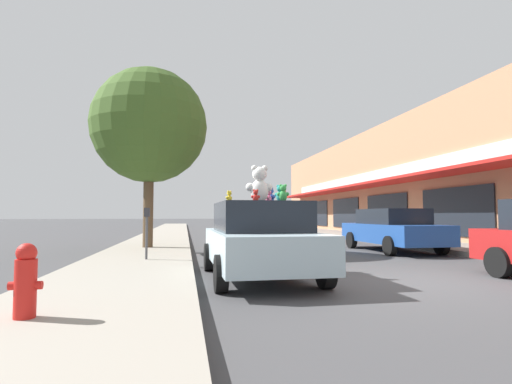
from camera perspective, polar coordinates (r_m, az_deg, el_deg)
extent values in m
plane|color=#424244|center=(8.33, 20.84, -11.76)|extent=(260.00, 260.00, 0.00)
cube|color=gray|center=(7.27, -19.56, -12.41)|extent=(2.67, 90.00, 0.16)
cube|color=tan|center=(26.07, 28.41, 1.40)|extent=(10.61, 39.79, 6.43)
cube|color=red|center=(22.74, 16.20, 1.06)|extent=(1.70, 33.42, 0.12)
cube|color=silver|center=(23.15, 17.95, 2.38)|extent=(0.08, 31.83, 0.70)
cube|color=black|center=(18.23, 26.53, -2.51)|extent=(0.06, 4.32, 2.00)
cube|color=black|center=(23.05, 18.06, -2.79)|extent=(0.06, 4.32, 2.00)
cube|color=black|center=(28.19, 12.60, -2.94)|extent=(0.06, 4.32, 2.00)
cube|color=black|center=(33.50, 8.84, -3.02)|extent=(0.06, 4.32, 2.00)
cube|color=black|center=(38.92, 6.13, -3.08)|extent=(0.06, 4.32, 2.00)
cube|color=#ADC6D1|center=(7.99, 0.47, -7.86)|extent=(1.90, 4.18, 0.63)
cube|color=black|center=(7.96, 0.47, -3.55)|extent=(1.65, 2.31, 0.57)
cylinder|color=black|center=(9.17, -6.74, -9.23)|extent=(0.21, 0.62, 0.62)
cylinder|color=black|center=(9.47, 4.29, -9.05)|extent=(0.21, 0.62, 0.62)
cylinder|color=black|center=(6.62, -5.04, -11.53)|extent=(0.21, 0.62, 0.62)
cylinder|color=black|center=(7.04, 9.94, -11.01)|extent=(0.21, 0.62, 0.62)
ellipsoid|color=white|center=(8.37, 0.50, 0.11)|extent=(0.38, 0.32, 0.49)
sphere|color=white|center=(8.40, 0.50, 2.57)|extent=(0.31, 0.31, 0.31)
sphere|color=white|center=(8.44, 1.25, 3.38)|extent=(0.13, 0.13, 0.13)
sphere|color=white|center=(8.39, -0.25, 3.41)|extent=(0.13, 0.13, 0.13)
sphere|color=white|center=(8.53, 0.33, 2.36)|extent=(0.12, 0.12, 0.12)
sphere|color=white|center=(8.45, 1.78, 0.66)|extent=(0.18, 0.18, 0.18)
sphere|color=white|center=(8.37, -0.86, 0.70)|extent=(0.18, 0.18, 0.18)
ellipsoid|color=teal|center=(7.55, 3.45, -0.63)|extent=(0.20, 0.20, 0.20)
sphere|color=teal|center=(7.55, 3.45, 0.49)|extent=(0.18, 0.18, 0.13)
sphere|color=teal|center=(7.54, 3.76, 0.87)|extent=(0.07, 0.07, 0.05)
sphere|color=teal|center=(7.58, 3.14, 0.85)|extent=(0.07, 0.07, 0.05)
sphere|color=#47CDC6|center=(7.60, 3.63, 0.41)|extent=(0.07, 0.07, 0.05)
sphere|color=teal|center=(7.52, 4.04, -0.35)|extent=(0.10, 0.10, 0.07)
sphere|color=teal|center=(7.59, 2.95, -0.38)|extent=(0.10, 0.10, 0.07)
ellipsoid|color=black|center=(8.76, 0.56, -0.90)|extent=(0.23, 0.23, 0.23)
sphere|color=black|center=(8.77, 0.55, 0.21)|extent=(0.20, 0.20, 0.15)
sphere|color=black|center=(8.75, 0.86, 0.59)|extent=(0.09, 0.09, 0.06)
sphere|color=black|center=(8.80, 0.25, 0.57)|extent=(0.09, 0.09, 0.06)
sphere|color=#3A3A3D|center=(8.83, 0.73, 0.13)|extent=(0.08, 0.08, 0.06)
sphere|color=black|center=(8.74, 1.14, -0.63)|extent=(0.12, 0.12, 0.08)
sphere|color=black|center=(8.82, 0.05, -0.65)|extent=(0.12, 0.12, 0.08)
ellipsoid|color=yellow|center=(8.22, -3.84, -1.00)|extent=(0.16, 0.16, 0.16)
sphere|color=yellow|center=(8.23, -3.84, -0.20)|extent=(0.14, 0.14, 0.10)
sphere|color=yellow|center=(8.26, -3.69, 0.05)|extent=(0.06, 0.06, 0.04)
sphere|color=yellow|center=(8.20, -3.99, 0.08)|extent=(0.06, 0.06, 0.04)
sphere|color=#FFFF4D|center=(8.25, -4.07, -0.25)|extent=(0.05, 0.05, 0.04)
sphere|color=yellow|center=(8.28, -3.63, -0.83)|extent=(0.08, 0.08, 0.06)
sphere|color=yellow|center=(8.18, -4.15, -0.79)|extent=(0.08, 0.08, 0.06)
ellipsoid|color=green|center=(7.35, 3.89, -0.56)|extent=(0.17, 0.15, 0.20)
sphere|color=green|center=(7.36, 3.88, 0.56)|extent=(0.14, 0.14, 0.12)
sphere|color=green|center=(7.36, 4.23, 0.94)|extent=(0.06, 0.06, 0.05)
sphere|color=green|center=(7.36, 3.54, 0.94)|extent=(0.06, 0.06, 0.05)
sphere|color=#5ADA6D|center=(7.41, 3.85, 0.48)|extent=(0.05, 0.05, 0.05)
sphere|color=green|center=(7.37, 4.49, -0.30)|extent=(0.08, 0.08, 0.07)
sphere|color=green|center=(7.36, 3.27, -0.30)|extent=(0.08, 0.08, 0.07)
ellipsoid|color=olive|center=(8.21, 3.93, -0.89)|extent=(0.18, 0.19, 0.18)
sphere|color=olive|center=(8.22, 3.92, 0.06)|extent=(0.16, 0.16, 0.12)
sphere|color=olive|center=(8.26, 4.06, 0.36)|extent=(0.07, 0.07, 0.05)
sphere|color=olive|center=(8.19, 3.78, 0.39)|extent=(0.07, 0.07, 0.05)
sphere|color=tan|center=(8.24, 3.62, 0.00)|extent=(0.06, 0.06, 0.04)
sphere|color=olive|center=(8.29, 4.10, -0.69)|extent=(0.10, 0.10, 0.07)
sphere|color=olive|center=(8.15, 3.62, -0.65)|extent=(0.10, 0.10, 0.07)
ellipsoid|color=red|center=(7.81, -0.06, -0.88)|extent=(0.12, 0.10, 0.16)
sphere|color=red|center=(7.81, -0.06, -0.04)|extent=(0.10, 0.10, 0.10)
sphere|color=red|center=(7.82, 0.20, 0.24)|extent=(0.04, 0.04, 0.04)
sphere|color=red|center=(7.81, -0.31, 0.24)|extent=(0.04, 0.04, 0.04)
sphere|color=#FF4741|center=(7.85, -0.10, -0.10)|extent=(0.04, 0.04, 0.04)
sphere|color=red|center=(7.82, 0.39, -0.69)|extent=(0.06, 0.06, 0.06)
sphere|color=red|center=(7.81, -0.52, -0.68)|extent=(0.06, 0.06, 0.06)
ellipsoid|color=pink|center=(8.91, 1.82, -1.04)|extent=(0.18, 0.19, 0.20)
sphere|color=pink|center=(8.92, 1.82, -0.09)|extent=(0.17, 0.17, 0.13)
sphere|color=pink|center=(8.96, 1.88, 0.21)|extent=(0.07, 0.07, 0.05)
sphere|color=pink|center=(8.88, 1.76, 0.24)|extent=(0.07, 0.07, 0.05)
sphere|color=#FFA3DA|center=(8.93, 1.48, -0.14)|extent=(0.06, 0.06, 0.05)
sphere|color=pink|center=(8.99, 1.85, -0.83)|extent=(0.10, 0.10, 0.07)
sphere|color=pink|center=(8.84, 1.64, -0.79)|extent=(0.10, 0.10, 0.07)
ellipsoid|color=blue|center=(9.04, 2.07, -0.95)|extent=(0.22, 0.23, 0.24)
sphere|color=blue|center=(9.05, 2.07, 0.16)|extent=(0.20, 0.20, 0.15)
sphere|color=blue|center=(9.01, 2.28, 0.55)|extent=(0.08, 0.08, 0.06)
sphere|color=blue|center=(9.10, 1.85, 0.51)|extent=(0.08, 0.08, 0.06)
sphere|color=#548DFF|center=(9.09, 2.38, 0.09)|extent=(0.08, 0.08, 0.06)
sphere|color=blue|center=(8.98, 2.52, -0.67)|extent=(0.12, 0.12, 0.09)
sphere|color=blue|center=(9.13, 1.76, -0.71)|extent=(0.12, 0.12, 0.09)
cylinder|color=black|center=(9.48, 31.39, -8.57)|extent=(0.20, 0.62, 0.62)
cube|color=#1E4793|center=(14.73, 18.88, -5.59)|extent=(1.80, 4.64, 0.64)
cube|color=black|center=(14.72, 18.83, -3.33)|extent=(1.58, 2.46, 0.53)
cylinder|color=black|center=(15.65, 13.48, -6.69)|extent=(0.20, 0.62, 0.62)
cylinder|color=black|center=(16.43, 19.17, -6.44)|extent=(0.20, 0.62, 0.62)
cylinder|color=black|center=(13.07, 18.56, -7.30)|extent=(0.20, 0.62, 0.62)
cylinder|color=black|center=(13.99, 24.96, -6.89)|extent=(0.20, 0.62, 0.62)
cylinder|color=brown|center=(14.14, -15.15, -2.54)|extent=(0.34, 0.34, 2.50)
sphere|color=#3D5B23|center=(14.48, -14.97, 9.15)|extent=(3.96, 3.96, 3.96)
cylinder|color=red|center=(5.01, -30.07, -11.84)|extent=(0.22, 0.22, 0.62)
sphere|color=red|center=(4.96, -29.95, -7.55)|extent=(0.21, 0.21, 0.21)
cylinder|color=red|center=(5.04, -31.32, -11.39)|extent=(0.10, 0.09, 0.09)
cylinder|color=red|center=(4.97, -28.78, -11.59)|extent=(0.10, 0.09, 0.09)
cylinder|color=#4C4C51|center=(10.29, -15.37, -6.35)|extent=(0.06, 0.06, 1.05)
cube|color=#2D2D33|center=(10.27, -15.31, -2.81)|extent=(0.14, 0.10, 0.22)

